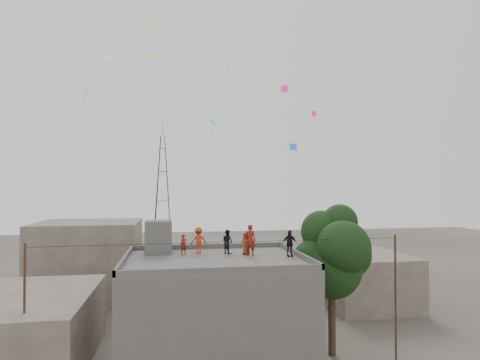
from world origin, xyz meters
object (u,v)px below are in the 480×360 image
object	(u,v)px
stair_head_box	(159,237)
person_dark_adult	(290,243)
tree	(334,254)
person_red_adult	(250,240)
transmission_tower	(163,195)

from	to	relation	value
stair_head_box	person_dark_adult	xyz separation A→B (m)	(7.60, -2.59, -0.22)
tree	person_dark_adult	distance (m)	3.12
tree	person_red_adult	bearing A→B (deg)	177.68
tree	person_dark_adult	xyz separation A→B (m)	(-2.97, -0.59, 0.77)
stair_head_box	tree	distance (m)	10.80
stair_head_box	transmission_tower	xyz separation A→B (m)	(-0.80, 37.40, 1.97)
tree	transmission_tower	bearing A→B (deg)	106.09
transmission_tower	person_red_adult	world-z (taller)	transmission_tower
transmission_tower	person_red_adult	distance (m)	39.74
stair_head_box	tree	size ratio (longest dim) A/B	0.22
person_dark_adult	person_red_adult	bearing A→B (deg)	152.77
person_red_adult	stair_head_box	bearing A→B (deg)	8.10
stair_head_box	person_red_adult	xyz separation A→B (m)	(5.41, -1.80, -0.08)
transmission_tower	person_dark_adult	bearing A→B (deg)	-78.14
transmission_tower	person_dark_adult	size ratio (longest dim) A/B	12.90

